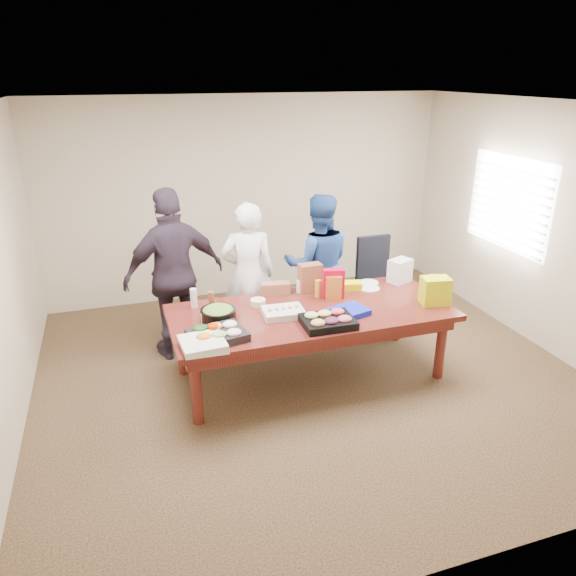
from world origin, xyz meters
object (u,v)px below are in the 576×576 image
object	(u,v)px
conference_table	(311,343)
office_chair	(379,284)
person_right	(318,264)
salad_bowl	(218,315)
sheet_cake	(283,313)
person_center	(248,275)

from	to	relation	value
conference_table	office_chair	distance (m)	1.59
person_right	conference_table	bearing A→B (deg)	79.09
office_chair	salad_bowl	size ratio (longest dim) A/B	3.02
office_chair	sheet_cake	size ratio (longest dim) A/B	2.61
person_center	sheet_cake	size ratio (longest dim) A/B	4.25
sheet_cake	salad_bowl	world-z (taller)	salad_bowl
conference_table	salad_bowl	size ratio (longest dim) A/B	8.24
person_right	salad_bowl	bearing A→B (deg)	47.82
person_right	sheet_cake	xyz separation A→B (m)	(-0.77, -1.04, -0.06)
person_center	salad_bowl	world-z (taller)	person_center
person_center	person_right	world-z (taller)	person_right
office_chair	salad_bowl	bearing A→B (deg)	-157.20
conference_table	sheet_cake	bearing A→B (deg)	-172.23
conference_table	salad_bowl	bearing A→B (deg)	176.03
sheet_cake	salad_bowl	bearing A→B (deg)	174.03
conference_table	person_right	world-z (taller)	person_right
conference_table	person_right	size ratio (longest dim) A/B	1.66
person_right	salad_bowl	xyz separation A→B (m)	(-1.39, -0.94, -0.04)
person_right	sheet_cake	distance (m)	1.30
office_chair	person_right	size ratio (longest dim) A/B	0.61
sheet_cake	office_chair	bearing A→B (deg)	36.28
conference_table	salad_bowl	distance (m)	1.02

